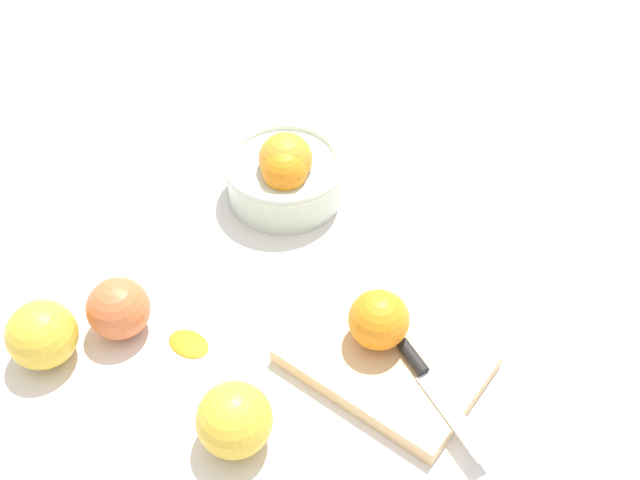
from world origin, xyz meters
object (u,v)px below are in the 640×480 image
orange_on_board (379,320)px  cutting_board (386,358)px  bowl (285,172)px  knife (429,381)px  apple_front_left (118,308)px  apple_front_right (234,420)px  apple_front_left_2 (42,335)px

orange_on_board → cutting_board: bearing=-22.5°
bowl → knife: bearing=-21.3°
apple_front_left → knife: bearing=26.4°
knife → apple_front_right: 0.21m
cutting_board → orange_on_board: bearing=157.5°
bowl → apple_front_left_2: bearing=-94.1°
cutting_board → knife: size_ratio=1.40×
bowl → knife: (0.33, -0.13, -0.02)m
orange_on_board → apple_front_left_2: bearing=-137.9°
apple_front_right → apple_front_left_2: (-0.24, -0.07, -0.00)m
apple_front_left → bowl: bearing=91.3°
knife → apple_front_right: bearing=-124.4°
cutting_board → apple_front_right: 0.19m
bowl → orange_on_board: 0.28m
cutting_board → apple_front_left_2: apple_front_left_2 is taller
apple_front_right → bowl: bearing=124.8°
apple_front_right → apple_front_left: size_ratio=1.08×
apple_front_left_2 → apple_front_right: bearing=15.5°
knife → cutting_board: bearing=177.9°
bowl → cutting_board: bearing=-25.0°
bowl → apple_front_left: (0.01, -0.29, -0.01)m
cutting_board → knife: (0.06, -0.00, 0.02)m
bowl → apple_front_right: bearing=-55.2°
apple_front_right → apple_front_left: 0.20m
knife → apple_front_left: apple_front_left is taller
bowl → apple_front_left_2: size_ratio=2.13×
bowl → cutting_board: bowl is taller
apple_front_right → apple_front_left: apple_front_right is taller
apple_front_left_2 → bowl: bearing=85.9°
apple_front_left → apple_front_left_2: (-0.03, -0.08, 0.00)m
bowl → knife: size_ratio=1.10×
knife → apple_front_left: bearing=-153.6°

